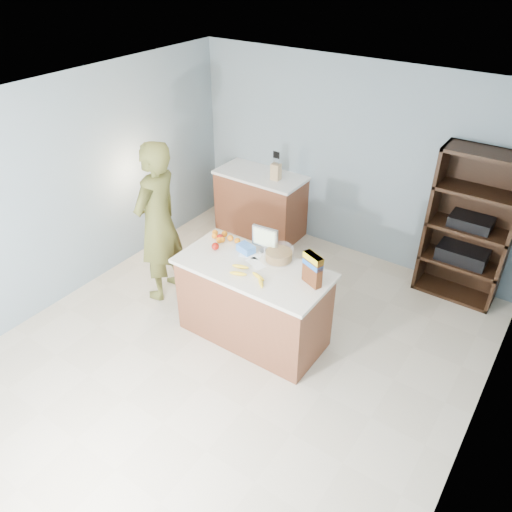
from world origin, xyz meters
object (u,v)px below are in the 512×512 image
Objects in this scene: tv at (265,238)px; cereal_box at (313,267)px; shelving_unit at (470,229)px; counter_peninsula at (253,305)px; person at (158,223)px.

cereal_box is at bearing -17.75° from tv.
cereal_box is (0.67, -0.22, 0.03)m from tv.
cereal_box is at bearing -115.54° from shelving_unit.
person is (-1.33, 0.05, 0.53)m from counter_peninsula.
person is 1.30m from tv.
counter_peninsula is 0.82× the size of person.
tv is (-0.06, 0.30, 0.64)m from counter_peninsula.
shelving_unit reaches higher than tv.
shelving_unit reaches higher than counter_peninsula.
person is at bearing -179.02° from cereal_box.
counter_peninsula is at bearing 80.11° from person.
tv is at bearing -132.68° from shelving_unit.
tv is (1.27, 0.25, 0.11)m from person.
cereal_box is (0.61, 0.08, 0.67)m from counter_peninsula.
person is 1.95m from cereal_box.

